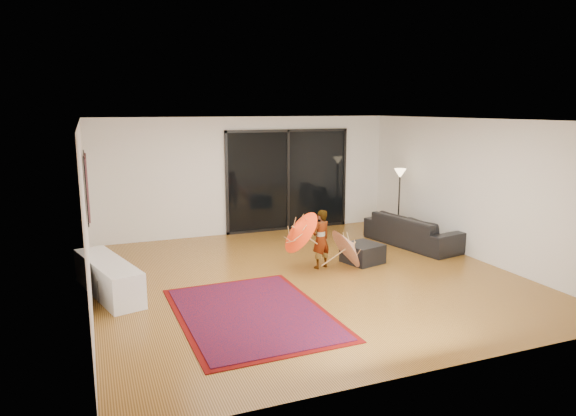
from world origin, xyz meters
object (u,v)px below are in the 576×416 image
sofa (413,230)px  child (321,239)px  media_console (108,277)px  ottoman (363,253)px

sofa → child: bearing=95.0°
media_console → sofa: sofa is taller
media_console → ottoman: (4.57, 0.01, -0.09)m
sofa → ottoman: bearing=102.6°
media_console → sofa: size_ratio=0.89×
media_console → sofa: 6.24m
sofa → media_console: bearing=85.5°
media_console → child: size_ratio=1.80×
child → sofa: bearing=177.6°
sofa → ottoman: size_ratio=3.49×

